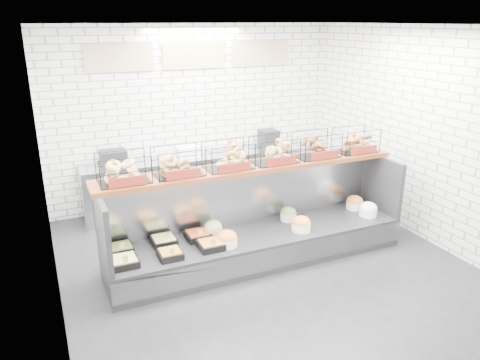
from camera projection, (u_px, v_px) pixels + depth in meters
name	position (u px, v px, depth m)	size (l,w,h in m)	color
ground	(268.00, 269.00, 6.04)	(5.50, 5.50, 0.00)	black
room_shell	(249.00, 103.00, 5.89)	(5.02, 5.51, 3.01)	silver
display_case	(256.00, 236.00, 6.23)	(4.00, 0.90, 1.20)	black
bagel_shelf	(252.00, 156.00, 6.03)	(4.10, 0.50, 0.40)	#502211
prep_counter	(203.00, 179.00, 7.98)	(4.00, 0.60, 1.20)	#93969B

